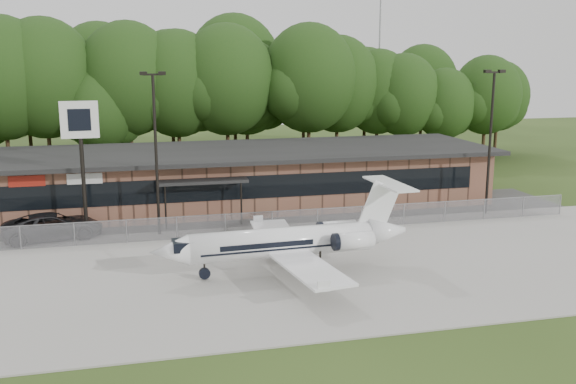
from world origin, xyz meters
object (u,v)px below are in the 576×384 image
object	(u,v)px
business_jet	(291,243)
pole_sign	(80,134)
suv	(53,226)
terminal	(221,177)

from	to	relation	value
business_jet	pole_sign	bearing A→B (deg)	136.56
business_jet	suv	xyz separation A→B (m)	(-12.79, 9.65, -0.83)
terminal	business_jet	world-z (taller)	business_jet
terminal	suv	bearing A→B (deg)	-149.16
business_jet	suv	distance (m)	16.05
suv	pole_sign	bearing A→B (deg)	-109.74
suv	pole_sign	xyz separation A→B (m)	(2.01, -0.33, 5.69)
business_jet	pole_sign	size ratio (longest dim) A/B	1.62
business_jet	pole_sign	distance (m)	15.06
terminal	suv	distance (m)	13.36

